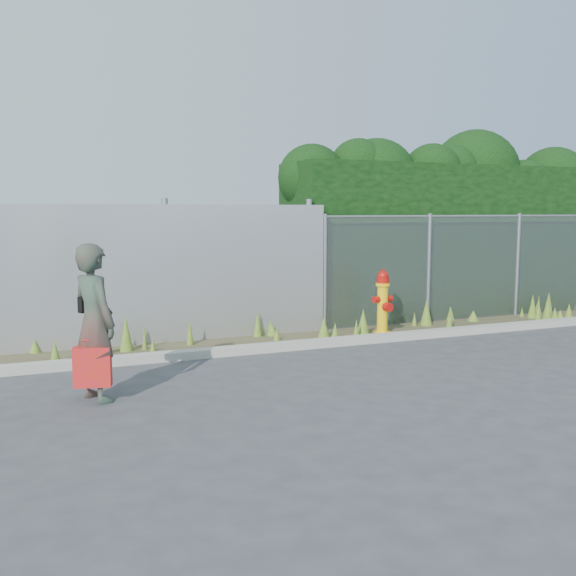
{
  "coord_description": "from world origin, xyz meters",
  "views": [
    {
      "loc": [
        -3.76,
        -7.05,
        2.11
      ],
      "look_at": [
        -0.3,
        1.4,
        1.0
      ],
      "focal_mm": 40.0,
      "sensor_mm": 36.0,
      "label": 1
    }
  ],
  "objects": [
    {
      "name": "curb",
      "position": [
        0.0,
        1.8,
        0.06
      ],
      "size": [
        16.0,
        0.22,
        0.12
      ],
      "primitive_type": "cube",
      "color": "#9E9B8E",
      "rests_on": "ground"
    },
    {
      "name": "chainlink_fence",
      "position": [
        4.25,
        3.0,
        1.03
      ],
      "size": [
        6.5,
        0.07,
        2.05
      ],
      "color": "gray",
      "rests_on": "ground"
    },
    {
      "name": "red_tote_bag",
      "position": [
        -3.15,
        0.06,
        0.42
      ],
      "size": [
        0.4,
        0.15,
        0.52
      ],
      "rotation": [
        0.0,
        0.0,
        -0.26
      ],
      "color": "#C0320B"
    },
    {
      "name": "black_shoulder_bag",
      "position": [
        -3.12,
        0.47,
        1.05
      ],
      "size": [
        0.24,
        0.1,
        0.18
      ],
      "rotation": [
        0.0,
        0.0,
        0.42
      ],
      "color": "black"
    },
    {
      "name": "corrugated_fence",
      "position": [
        -3.25,
        3.01,
        1.1
      ],
      "size": [
        8.5,
        0.21,
        2.3
      ],
      "color": "#A3A5AA",
      "rests_on": "ground"
    },
    {
      "name": "hedge",
      "position": [
        4.5,
        4.06,
        2.02
      ],
      "size": [
        7.48,
        2.04,
        3.81
      ],
      "color": "black",
      "rests_on": "ground"
    },
    {
      "name": "ground",
      "position": [
        0.0,
        0.0,
        0.0
      ],
      "size": [
        80.0,
        80.0,
        0.0
      ],
      "primitive_type": "plane",
      "color": "#3C3C3F",
      "rests_on": "ground"
    },
    {
      "name": "fire_hydrant",
      "position": [
        1.79,
        2.27,
        0.55
      ],
      "size": [
        0.38,
        0.34,
        1.13
      ],
      "rotation": [
        0.0,
        0.0,
        0.15
      ],
      "color": "yellow",
      "rests_on": "ground"
    },
    {
      "name": "weed_strip",
      "position": [
        1.09,
        2.48,
        0.14
      ],
      "size": [
        16.0,
        1.34,
        0.55
      ],
      "color": "#494129",
      "rests_on": "ground"
    },
    {
      "name": "woman",
      "position": [
        -3.09,
        0.22,
        0.88
      ],
      "size": [
        0.64,
        0.76,
        1.75
      ],
      "primitive_type": "imported",
      "rotation": [
        0.0,
        0.0,
        1.99
      ],
      "color": "#10674E",
      "rests_on": "ground"
    }
  ]
}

